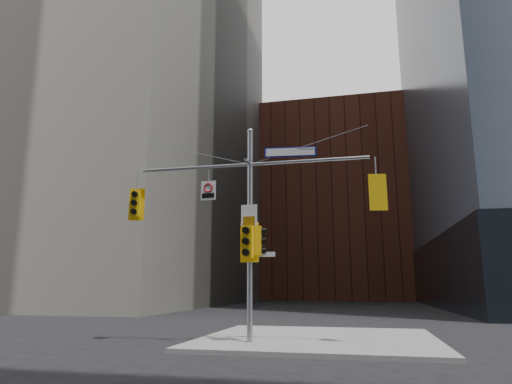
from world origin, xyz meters
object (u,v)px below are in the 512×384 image
at_px(signal_assembly, 250,210).
at_px(traffic_light_pole_side, 259,241).
at_px(street_sign_blade, 290,152).
at_px(regulatory_sign_arm, 208,190).
at_px(traffic_light_east_arm, 377,193).
at_px(traffic_light_west_arm, 136,204).
at_px(traffic_light_pole_front, 248,242).

height_order(signal_assembly, traffic_light_pole_side, signal_assembly).
bearing_deg(street_sign_blade, regulatory_sign_arm, 174.15).
height_order(signal_assembly, traffic_light_east_arm, signal_assembly).
relative_size(traffic_light_west_arm, traffic_light_pole_side, 1.19).
bearing_deg(traffic_light_pole_front, traffic_light_pole_side, 45.15).
bearing_deg(regulatory_sign_arm, street_sign_blade, 3.36).
xyz_separation_m(signal_assembly, traffic_light_pole_side, (0.32, 0.01, -1.06)).
distance_m(signal_assembly, traffic_light_east_arm, 4.19).
distance_m(traffic_light_east_arm, traffic_light_pole_front, 4.43).
distance_m(signal_assembly, street_sign_blade, 2.39).
xyz_separation_m(traffic_light_west_arm, traffic_light_east_arm, (8.41, -0.01, 0.00)).
xyz_separation_m(traffic_light_east_arm, traffic_light_pole_side, (-3.85, 0.01, -1.44)).
distance_m(traffic_light_east_arm, traffic_light_pole_side, 4.11).
distance_m(traffic_light_west_arm, street_sign_blade, 5.86).
xyz_separation_m(traffic_light_east_arm, street_sign_blade, (-2.77, 0.00, 1.55)).
xyz_separation_m(traffic_light_pole_front, street_sign_blade, (1.40, 0.27, 3.04)).
relative_size(traffic_light_east_arm, traffic_light_pole_side, 1.19).
relative_size(traffic_light_east_arm, traffic_light_pole_front, 0.89).
bearing_deg(traffic_light_pole_front, traffic_light_east_arm, 7.57).
bearing_deg(regulatory_sign_arm, traffic_light_pole_front, -6.50).
bearing_deg(regulatory_sign_arm, traffic_light_pole_side, 3.99).
xyz_separation_m(street_sign_blade, regulatory_sign_arm, (-2.89, -0.02, -1.18)).
bearing_deg(signal_assembly, traffic_light_west_arm, 179.83).
xyz_separation_m(traffic_light_west_arm, regulatory_sign_arm, (2.76, -0.03, 0.37)).
height_order(signal_assembly, street_sign_blade, signal_assembly).
relative_size(signal_assembly, traffic_light_pole_front, 6.11).
distance_m(traffic_light_pole_front, street_sign_blade, 3.36).
xyz_separation_m(traffic_light_pole_side, traffic_light_pole_front, (-0.32, -0.28, -0.05)).
distance_m(signal_assembly, traffic_light_pole_front, 1.14).
relative_size(traffic_light_west_arm, traffic_light_pole_front, 0.90).
bearing_deg(regulatory_sign_arm, traffic_light_east_arm, 3.12).
relative_size(traffic_light_west_arm, street_sign_blade, 0.67).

